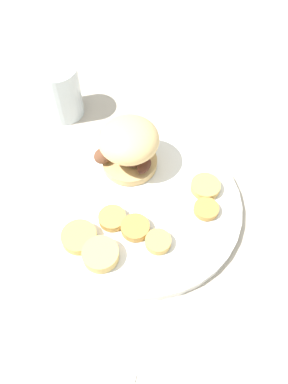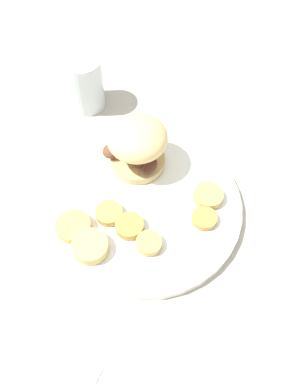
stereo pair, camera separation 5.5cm
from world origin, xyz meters
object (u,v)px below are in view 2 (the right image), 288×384
(sandwich, at_px, (137,144))
(drinking_glass, at_px, (84,83))
(fork, at_px, (46,350))
(dinner_plate, at_px, (144,204))

(sandwich, distance_m, drinking_glass, 0.19)
(fork, bearing_deg, drinking_glass, -55.38)
(drinking_glass, bearing_deg, dinner_plate, 151.51)
(sandwich, relative_size, drinking_glass, 1.05)
(dinner_plate, height_order, fork, dinner_plate)
(dinner_plate, bearing_deg, drinking_glass, -28.49)
(sandwich, height_order, fork, sandwich)
(sandwich, xyz_separation_m, fork, (-0.08, 0.30, -0.06))
(dinner_plate, xyz_separation_m, sandwich, (0.05, -0.06, 0.05))
(dinner_plate, distance_m, fork, 0.25)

